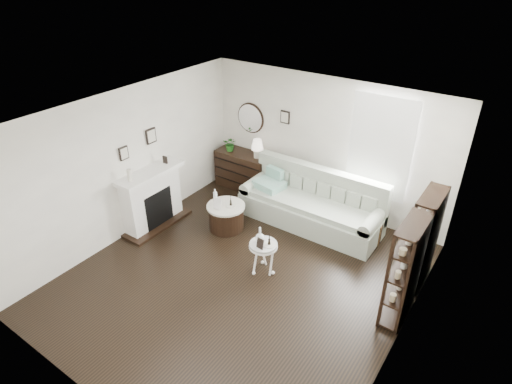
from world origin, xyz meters
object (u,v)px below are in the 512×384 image
Objects in this scene: sofa at (312,206)px; dresser at (244,170)px; drum_table at (226,216)px; pedestal_table at (263,246)px.

sofa reaches higher than dresser.
dresser reaches higher than drum_table.
pedestal_table is at bearing -26.95° from drum_table.
dresser is at bearing 114.31° from drum_table.
drum_table is at bearing -138.21° from sofa.
sofa reaches higher than drum_table.
dresser is 1.72× the size of drum_table.
pedestal_table is (1.28, -0.65, 0.26)m from drum_table.
dresser is 1.64m from drum_table.
drum_table is 1.46m from pedestal_table.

